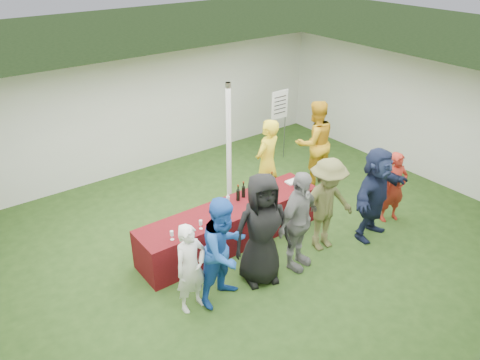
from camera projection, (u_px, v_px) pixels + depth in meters
ground at (245, 243)px, 8.76m from camera, size 60.00×60.00×0.00m
tent at (229, 149)px, 9.24m from camera, size 10.00×10.00×10.00m
serving_table at (231, 225)px, 8.61m from camera, size 3.60×0.80×0.75m
wine_bottles at (256, 187)px, 8.85m from camera, size 0.90×0.14×0.32m
wine_glasses at (197, 226)px, 7.71m from camera, size 1.07×0.13×0.16m
water_bottle at (228, 201)px, 8.44m from camera, size 0.07×0.07×0.23m
bar_towel at (292, 182)px, 9.27m from camera, size 0.25×0.18×0.03m
dump_bucket at (302, 184)px, 9.05m from camera, size 0.22×0.22×0.18m
wine_list_sign at (279, 110)px, 11.38m from camera, size 0.50×0.03×1.80m
staff_pourer at (267, 163)px, 9.60m from camera, size 0.80×0.65×1.90m
staff_back at (314, 143)px, 10.48m from camera, size 1.08×0.92×1.94m
customer_0 at (191, 268)px, 6.93m from camera, size 0.58×0.41×1.48m
customer_1 at (224, 251)px, 7.05m from camera, size 1.00×0.85×1.79m
customer_2 at (262, 230)px, 7.41m from camera, size 1.09×0.88×1.95m
customer_3 at (298, 222)px, 7.74m from camera, size 1.14×0.69×1.81m
customer_4 at (326, 205)px, 8.24m from camera, size 1.22×0.80×1.78m
customer_5 at (375, 194)px, 8.57m from camera, size 1.75×0.83×1.81m
customer_6 at (394, 187)px, 9.15m from camera, size 0.61×0.49×1.46m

